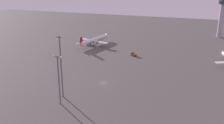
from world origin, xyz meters
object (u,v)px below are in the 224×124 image
object	(u,v)px
control_tower	(222,13)
apron_light_east	(59,77)
maintenance_van	(134,54)
airplane_terminal_side	(93,40)
apron_light_west	(61,64)

from	to	relation	value
control_tower	apron_light_east	distance (m)	172.84
maintenance_van	control_tower	bearing A→B (deg)	-27.67
control_tower	apron_light_east	size ratio (longest dim) A/B	1.58
airplane_terminal_side	apron_light_west	bearing A→B (deg)	-60.92
airplane_terminal_side	apron_light_east	world-z (taller)	apron_light_east
apron_light_east	control_tower	bearing A→B (deg)	61.95
airplane_terminal_side	maintenance_van	xyz separation A→B (m)	(37.19, -19.25, -2.35)
airplane_terminal_side	apron_light_west	distance (m)	94.29
apron_light_east	apron_light_west	size ratio (longest dim) A/B	0.77
control_tower	apron_light_east	world-z (taller)	control_tower
maintenance_van	apron_light_east	distance (m)	82.97
apron_light_west	maintenance_van	bearing A→B (deg)	73.94
maintenance_van	apron_light_east	xyz separation A→B (m)	(-18.85, -79.82, 12.53)
airplane_terminal_side	apron_light_west	xyz separation A→B (m)	(16.30, -91.83, 13.83)
airplane_terminal_side	apron_light_east	size ratio (longest dim) A/B	1.49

